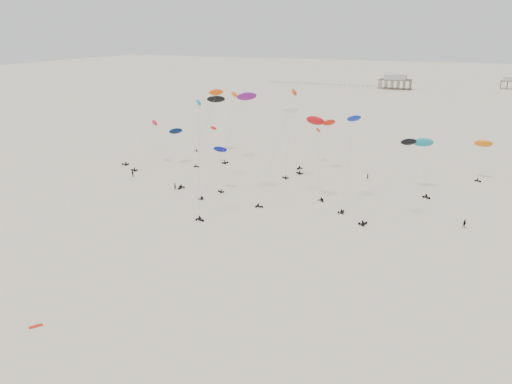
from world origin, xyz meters
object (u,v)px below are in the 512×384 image
at_px(rig_4, 316,131).
at_px(pavilion_small, 507,84).
at_px(pavilion_main, 395,83).
at_px(spectator_0, 175,190).
at_px(rig_0, 204,125).
at_px(rig_9, 144,137).

bearing_deg(rig_4, pavilion_small, -139.25).
xyz_separation_m(pavilion_main, spectator_0, (-18.29, -249.04, -4.22)).
bearing_deg(spectator_0, rig_0, -84.28).
relative_size(rig_9, spectator_0, 6.58).
bearing_deg(spectator_0, pavilion_main, -73.10).
distance_m(rig_9, spectator_0, 31.09).
distance_m(pavilion_main, rig_0, 239.02).
relative_size(pavilion_small, rig_0, 0.34).
height_order(pavilion_main, pavilion_small, pavilion_main).
height_order(pavilion_main, spectator_0, pavilion_main).
xyz_separation_m(rig_0, rig_4, (31.42, -1.75, 1.22)).
relative_size(rig_4, spectator_0, 9.09).
relative_size(pavilion_main, spectator_0, 9.51).
bearing_deg(rig_9, pavilion_small, -29.11).
bearing_deg(rig_9, pavilion_main, -16.08).
bearing_deg(rig_0, rig_9, -18.54).
relative_size(pavilion_main, rig_0, 0.79).
xyz_separation_m(pavilion_main, rig_9, (-40.97, -229.42, 3.96)).
bearing_deg(pavilion_small, rig_9, -113.16).
distance_m(pavilion_small, rig_4, 275.66).
distance_m(rig_4, rig_9, 58.61).
height_order(rig_4, rig_9, rig_4).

